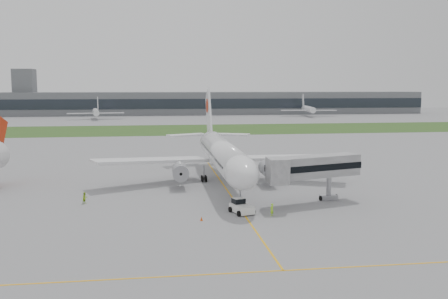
{
  "coord_description": "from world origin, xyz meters",
  "views": [
    {
      "loc": [
        -12.33,
        -86.01,
        18.16
      ],
      "look_at": [
        -0.05,
        2.0,
        6.72
      ],
      "focal_mm": 40.0,
      "sensor_mm": 36.0,
      "label": 1
    }
  ],
  "objects": [
    {
      "name": "apron_markings",
      "position": [
        0.0,
        -5.0,
        0.0
      ],
      "size": [
        70.0,
        70.0,
        0.04
      ],
      "primitive_type": null,
      "color": "#F3AD15",
      "rests_on": "ground"
    },
    {
      "name": "distant_aircraft_right",
      "position": [
        77.66,
        198.35,
        0.0
      ],
      "size": [
        35.83,
        32.53,
        12.42
      ],
      "primitive_type": null,
      "rotation": [
        0.0,
        0.0,
        -0.13
      ],
      "color": "white",
      "rests_on": "ground"
    },
    {
      "name": "distant_aircraft_left",
      "position": [
        -43.58,
        189.33,
        0.0
      ],
      "size": [
        33.09,
        30.07,
        11.41
      ],
      "primitive_type": null,
      "rotation": [
        0.0,
        0.0,
        0.13
      ],
      "color": "white",
      "rests_on": "ground"
    },
    {
      "name": "safety_cone_left",
      "position": [
        -6.29,
        -20.66,
        0.28
      ],
      "size": [
        0.41,
        0.41,
        0.56
      ],
      "primitive_type": "cone",
      "color": "#E24E0B",
      "rests_on": "ground"
    },
    {
      "name": "ground_crew_near",
      "position": [
        3.71,
        -19.5,
        0.89
      ],
      "size": [
        0.77,
        0.75,
        1.79
      ],
      "primitive_type": "imported",
      "rotation": [
        0.0,
        0.0,
        3.86
      ],
      "color": "#A8F829",
      "rests_on": "ground"
    },
    {
      "name": "ground_crew_far",
      "position": [
        -23.2,
        -8.39,
        0.9
      ],
      "size": [
        1.09,
        1.11,
        1.8
      ],
      "primitive_type": "imported",
      "rotation": [
        0.0,
        0.0,
        0.84
      ],
      "color": "#95C921",
      "rests_on": "ground"
    },
    {
      "name": "pushback_tug",
      "position": [
        -0.27,
        -17.23,
        0.92
      ],
      "size": [
        3.61,
        4.42,
        2.01
      ],
      "rotation": [
        0.0,
        0.0,
        0.32
      ],
      "color": "white",
      "rests_on": "ground"
    },
    {
      "name": "ground",
      "position": [
        0.0,
        0.0,
        0.0
      ],
      "size": [
        600.0,
        600.0,
        0.0
      ],
      "primitive_type": "plane",
      "color": "gray",
      "rests_on": "ground"
    },
    {
      "name": "jet_bridge",
      "position": [
        11.07,
        -12.97,
        5.6
      ],
      "size": [
        15.93,
        8.74,
        7.58
      ],
      "rotation": [
        0.0,
        0.0,
        0.28
      ],
      "color": "#B1B0B3",
      "rests_on": "ground"
    },
    {
      "name": "grass_strip",
      "position": [
        0.0,
        120.0,
        0.01
      ],
      "size": [
        600.0,
        50.0,
        0.02
      ],
      "primitive_type": "cube",
      "color": "#2C541F",
      "rests_on": "ground"
    },
    {
      "name": "terminal_building",
      "position": [
        0.0,
        229.87,
        7.0
      ],
      "size": [
        320.0,
        22.3,
        14.0
      ],
      "color": "slate",
      "rests_on": "ground"
    },
    {
      "name": "safety_cone_right",
      "position": [
        0.5,
        -18.12,
        0.25
      ],
      "size": [
        0.36,
        0.36,
        0.5
      ],
      "primitive_type": "cone",
      "color": "#E24E0B",
      "rests_on": "ground"
    },
    {
      "name": "control_tower",
      "position": [
        -90.0,
        232.0,
        0.0
      ],
      "size": [
        12.0,
        12.0,
        56.0
      ],
      "primitive_type": null,
      "color": "slate",
      "rests_on": "ground"
    },
    {
      "name": "airliner",
      "position": [
        0.0,
        4.87,
        5.66
      ],
      "size": [
        48.13,
        53.95,
        17.88
      ],
      "color": "white",
      "rests_on": "ground"
    }
  ]
}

